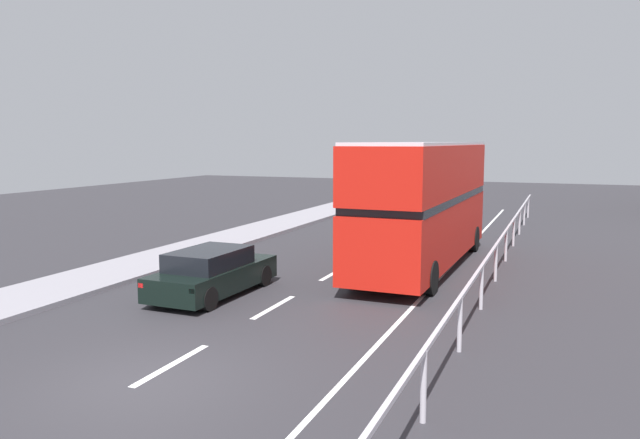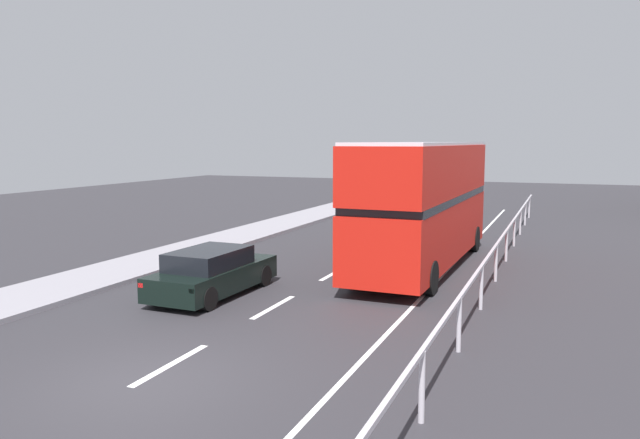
% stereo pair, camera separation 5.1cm
% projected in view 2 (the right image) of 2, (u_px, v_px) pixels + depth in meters
% --- Properties ---
extents(ground_plane, '(73.25, 120.00, 0.10)m').
position_uv_depth(ground_plane, '(143.00, 383.00, 11.24)').
color(ground_plane, '#2C2A2F').
extents(lane_paint_markings, '(3.56, 46.00, 0.01)m').
position_uv_depth(lane_paint_markings, '(379.00, 288.00, 18.27)').
color(lane_paint_markings, silver).
rests_on(lane_paint_markings, ground).
extents(bridge_side_railing, '(0.10, 42.00, 1.20)m').
position_uv_depth(bridge_side_railing, '(490.00, 261.00, 17.48)').
color(bridge_side_railing, '#BCB4BF').
rests_on(bridge_side_railing, ground).
extents(double_decker_bus_red, '(2.74, 10.72, 4.34)m').
position_uv_depth(double_decker_bus_red, '(424.00, 201.00, 21.07)').
color(double_decker_bus_red, red).
rests_on(double_decker_bus_red, ground).
extents(hatchback_car_near, '(1.90, 4.45, 1.35)m').
position_uv_depth(hatchback_car_near, '(213.00, 273.00, 17.42)').
color(hatchback_car_near, black).
rests_on(hatchback_car_near, ground).
extents(sedan_car_ahead, '(1.98, 4.50, 1.49)m').
position_uv_depth(sedan_car_ahead, '(404.00, 207.00, 34.28)').
color(sedan_car_ahead, maroon).
rests_on(sedan_car_ahead, ground).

